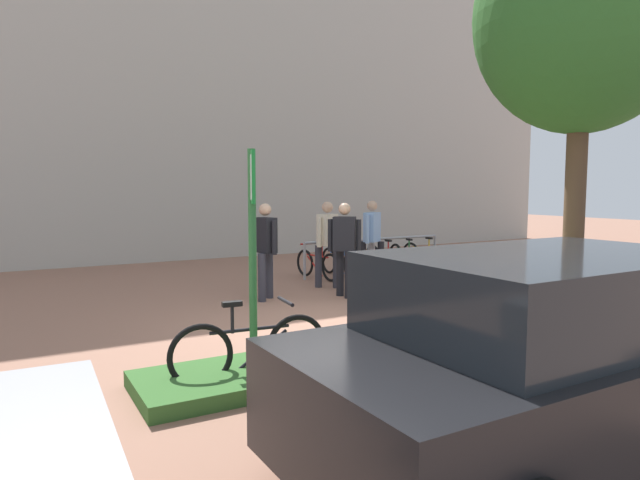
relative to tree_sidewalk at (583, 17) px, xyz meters
The scene contains 13 objects.
ground_plane 5.55m from the tree_sidewalk, 147.61° to the left, with size 60.00×60.00×0.00m, color #936651.
building_facade 11.11m from the tree_sidewalk, 105.58° to the left, with size 28.00×1.20×10.00m, color #B2ADA3.
planter_strip 4.87m from the tree_sidewalk, behind, with size 7.00×1.10×0.16m, color #336028.
tree_sidewalk is the anchor object (origin of this frame).
parking_sign_post 5.49m from the tree_sidewalk, behind, with size 0.13×0.35×2.38m.
bike_at_sign 6.20m from the tree_sidewalk, behind, with size 1.68×0.42×0.86m.
bike_rack_cluster 6.88m from the tree_sidewalk, 84.46° to the left, with size 3.76×1.65×0.83m.
bollard_steel 6.25m from the tree_sidewalk, 89.98° to the left, with size 0.16×0.16×0.90m, color #ADADB2.
person_casual_tan 5.76m from the tree_sidewalk, 106.53° to the left, with size 0.57×0.37×1.72m.
person_suited_navy 5.09m from the tree_sidewalk, 113.85° to the left, with size 0.49×0.44×1.72m.
person_shirt_white 5.76m from the tree_sidewalk, 91.64° to the left, with size 0.53×0.42×1.72m.
person_suited_dark 5.96m from the tree_sidewalk, 126.09° to the left, with size 0.39×0.60×1.72m.
car_black_suv 5.49m from the tree_sidewalk, 144.54° to the right, with size 4.32×2.06×1.54m.
Camera 1 is at (-3.94, -6.92, 2.00)m, focal length 31.41 mm.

